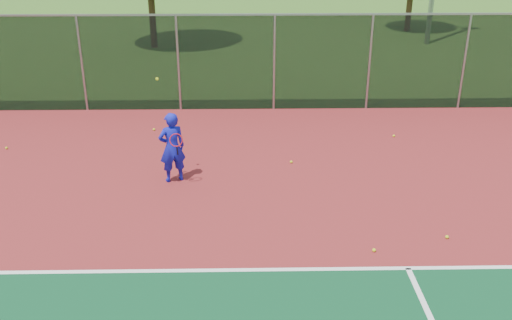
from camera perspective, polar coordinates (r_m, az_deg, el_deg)
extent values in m
cube|color=maroon|center=(9.65, 4.65, -14.33)|extent=(30.00, 20.00, 0.02)
cube|color=white|center=(10.79, 14.95, -10.41)|extent=(22.00, 0.10, 0.00)
cube|color=black|center=(18.11, 1.83, 9.66)|extent=(30.00, 0.04, 3.00)
cube|color=gray|center=(17.80, 1.90, 14.34)|extent=(30.00, 0.06, 0.06)
imported|color=#1217B1|center=(13.40, -8.39, 1.25)|extent=(0.72, 0.60, 1.70)
cylinder|color=black|center=(13.14, -7.88, 0.94)|extent=(0.03, 0.15, 0.27)
torus|color=#A51414|center=(12.94, -8.00, 1.99)|extent=(0.30, 0.13, 0.29)
sphere|color=#CBD819|center=(13.00, -9.87, 8.00)|extent=(0.07, 0.07, 0.07)
sphere|color=#CBD819|center=(16.91, -10.17, 3.03)|extent=(0.07, 0.07, 0.07)
sphere|color=#CBD819|center=(16.75, -23.68, 1.12)|extent=(0.07, 0.07, 0.07)
sphere|color=#CBD819|center=(11.89, 18.56, -7.30)|extent=(0.07, 0.07, 0.07)
sphere|color=#CBD819|center=(16.63, 13.62, 2.37)|extent=(0.07, 0.07, 0.07)
sphere|color=#CBD819|center=(14.52, 3.54, -0.18)|extent=(0.07, 0.07, 0.07)
sphere|color=#CBD819|center=(11.11, 11.72, -8.82)|extent=(0.07, 0.07, 0.07)
cylinder|color=#382014|center=(27.38, -10.32, 13.97)|extent=(0.30, 0.30, 2.86)
cylinder|color=#382014|center=(31.91, 15.04, 14.25)|extent=(0.30, 0.30, 2.13)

